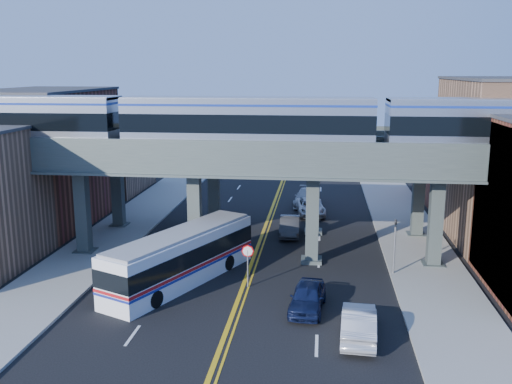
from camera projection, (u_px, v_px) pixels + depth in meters
ground at (235, 307)px, 31.34m from camera, size 120.00×120.00×0.00m
sidewalk_west at (103, 244)px, 42.33m from camera, size 5.00×70.00×0.16m
sidewalk_east at (420, 255)px, 39.73m from camera, size 5.00×70.00×0.16m
building_west_b at (46, 158)px, 47.80m from camera, size 8.00×14.00×11.00m
building_west_c at (105, 153)px, 60.73m from camera, size 8.00×10.00×8.00m
building_east_b at (506, 160)px, 43.51m from camera, size 8.00×14.00×12.00m
building_east_c at (464, 155)px, 56.45m from camera, size 8.00×10.00×9.00m
mural_panel at (497, 213)px, 32.57m from camera, size 0.10×9.50×9.50m
elevated_viaduct_near at (253, 167)px, 37.73m from camera, size 52.00×3.60×7.40m
elevated_viaduct_far at (264, 152)px, 44.53m from camera, size 52.00×3.60×7.40m
transit_train at (248, 122)px, 37.15m from camera, size 50.39×3.16×3.69m
stop_sign at (248, 259)px, 33.84m from camera, size 0.76×0.09×2.63m
traffic_signal at (395, 241)px, 35.64m from camera, size 0.15×0.18×4.10m
transit_bus at (181, 258)px, 34.65m from camera, size 7.35×11.81×3.04m
car_lane_a at (308, 297)px, 30.78m from camera, size 2.16×4.52×1.49m
car_lane_b at (290, 226)px, 44.75m from camera, size 1.66×4.42×1.44m
car_lane_c at (310, 207)px, 51.12m from camera, size 3.00×5.35×1.41m
car_lane_d at (306, 197)px, 54.49m from camera, size 2.49×5.42×1.53m
car_parked_curb at (359, 323)px, 27.56m from camera, size 1.92×4.78×1.54m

